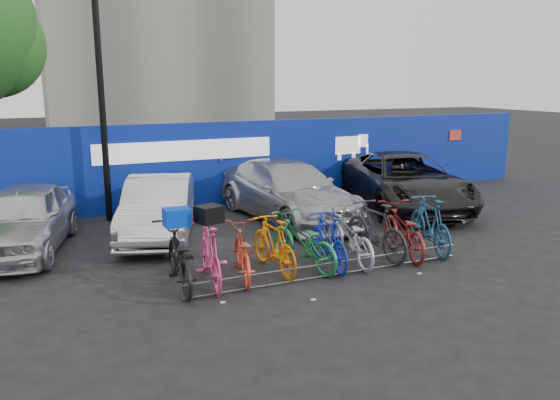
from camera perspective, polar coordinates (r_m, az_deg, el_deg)
ground at (r=10.68m, az=3.85°, el=-7.03°), size 100.00×100.00×0.00m
hoarding at (r=15.80m, az=-6.28°, el=3.79°), size 22.00×0.18×2.40m
lamppost at (r=14.38m, az=-18.19°, el=10.68°), size 0.25×0.50×6.11m
bike_rack at (r=10.13m, az=5.45°, el=-7.18°), size 5.60×0.03×0.30m
car_0 at (r=12.65m, az=-25.32°, el=-1.79°), size 2.63×4.44×1.42m
car_1 at (r=12.87m, az=-12.58°, el=-0.78°), size 2.63×4.37×1.36m
car_2 at (r=14.18m, az=0.85°, el=0.99°), size 2.61×5.32×1.49m
car_3 at (r=15.80m, az=12.90°, el=1.94°), size 3.93×6.01×1.54m
bike_0 at (r=9.70m, az=-10.56°, el=-5.83°), size 0.89×2.15×1.10m
bike_1 at (r=9.69m, az=-7.30°, el=-5.62°), size 0.76×1.94×1.14m
bike_2 at (r=10.01m, az=-4.00°, el=-5.42°), size 1.06×1.96×0.98m
bike_3 at (r=10.26m, az=-0.65°, el=-4.70°), size 0.60×1.80×1.07m
bike_4 at (r=10.52m, az=2.36°, el=-4.33°), size 1.08×2.10×1.05m
bike_5 at (r=10.56m, az=5.05°, el=-4.25°), size 0.67×1.81×1.07m
bike_6 at (r=10.92m, az=7.24°, el=-3.78°), size 0.88×2.06×1.05m
bike_7 at (r=11.27m, az=9.98°, el=-3.05°), size 0.68×1.98×1.17m
bike_8 at (r=11.51m, az=12.70°, el=-3.12°), size 1.15×2.13×1.06m
bike_9 at (r=11.89m, az=15.39°, el=-2.48°), size 1.02×2.04×1.18m
cargo_crate at (r=9.50m, az=-10.73°, el=-1.78°), size 0.45×0.35×0.31m
cargo_topcase at (r=9.49m, az=-7.42°, el=-1.49°), size 0.50×0.47×0.30m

